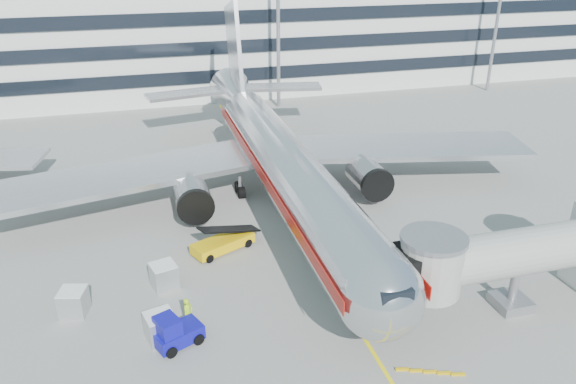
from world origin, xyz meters
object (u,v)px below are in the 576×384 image
object	(u,v)px
main_jet	(279,158)
belt_loader	(223,242)
cargo_container_right	(164,276)
cargo_container_front	(160,327)
ramp_worker	(188,313)
cargo_container_left	(74,302)
baggage_tug	(175,333)

from	to	relation	value
main_jet	belt_loader	bearing A→B (deg)	-131.30
cargo_container_right	cargo_container_front	world-z (taller)	cargo_container_front
belt_loader	cargo_container_front	size ratio (longest dim) A/B	2.59
main_jet	ramp_worker	bearing A→B (deg)	-122.22
cargo_container_left	cargo_container_right	xyz separation A→B (m)	(5.84, 1.49, 0.02)
belt_loader	cargo_container_left	world-z (taller)	belt_loader
cargo_container_right	belt_loader	bearing A→B (deg)	38.48
baggage_tug	cargo_container_left	bearing A→B (deg)	140.42
ramp_worker	belt_loader	bearing A→B (deg)	21.37
baggage_tug	belt_loader	bearing A→B (deg)	65.75
belt_loader	cargo_container_right	world-z (taller)	belt_loader
belt_loader	cargo_container_front	world-z (taller)	belt_loader
baggage_tug	cargo_container_right	world-z (taller)	baggage_tug
baggage_tug	cargo_container_left	size ratio (longest dim) A/B	1.63
cargo_container_right	cargo_container_front	xyz separation A→B (m)	(-0.64, -5.62, 0.01)
cargo_container_front	cargo_container_right	bearing A→B (deg)	83.52
cargo_container_left	ramp_worker	bearing A→B (deg)	-26.21
baggage_tug	cargo_container_right	xyz separation A→B (m)	(-0.15, 6.44, -0.04)
baggage_tug	cargo_container_left	distance (m)	7.77
baggage_tug	cargo_container_front	distance (m)	1.13
main_jet	cargo_container_front	xyz separation A→B (m)	(-11.87, -16.78, -3.34)
baggage_tug	cargo_container_front	size ratio (longest dim) A/B	1.61
main_jet	baggage_tug	xyz separation A→B (m)	(-11.09, -17.60, -3.31)
cargo_container_left	cargo_container_front	distance (m)	6.64
belt_loader	cargo_container_right	size ratio (longest dim) A/B	2.60
main_jet	belt_loader	size ratio (longest dim) A/B	9.75
cargo_container_right	ramp_worker	distance (m)	5.04
cargo_container_right	cargo_container_front	size ratio (longest dim) A/B	1.00
main_jet	baggage_tug	distance (m)	21.06
baggage_tug	ramp_worker	bearing A→B (deg)	57.85
main_jet	ramp_worker	world-z (taller)	main_jet
main_jet	baggage_tug	bearing A→B (deg)	-122.21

